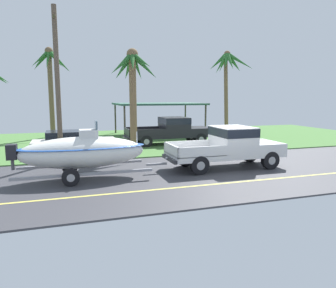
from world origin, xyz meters
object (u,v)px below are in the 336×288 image
Objects in this scene: palm_tree_far_left at (132,76)px; boat_on_trailer at (82,152)px; pickup_truck_towing at (232,145)px; palm_tree_near_right at (228,69)px; carport_awning at (158,104)px; palm_tree_mid at (50,70)px; utility_pole at (57,82)px; parked_sedan_near at (74,144)px; parked_pickup_background at (174,129)px.

boat_on_trailer is at bearing -121.51° from palm_tree_far_left.
palm_tree_near_right is (4.48, 8.89, 4.21)m from pickup_truck_towing.
carport_awning is at bearing 61.94° from boat_on_trailer.
utility_pole is at bearing -86.41° from palm_tree_mid.
palm_tree_mid reaches higher than palm_tree_near_right.
pickup_truck_towing is at bearing 0.00° from boat_on_trailer.
palm_tree_near_right reaches higher than carport_awning.
pickup_truck_towing is 0.93× the size of palm_tree_far_left.
boat_on_trailer reaches higher than parked_sedan_near.
palm_tree_far_left is at bearing 124.72° from pickup_truck_towing.
palm_tree_mid reaches higher than parked_pickup_background.
parked_sedan_near is 3.58m from utility_pole.
parked_pickup_background is (-0.22, 7.57, -0.01)m from pickup_truck_towing.
parked_pickup_background is 0.79× the size of utility_pole.
utility_pole is at bearing -130.64° from carport_awning.
palm_tree_mid is 0.93× the size of utility_pole.
palm_tree_mid is at bearing 96.00° from boat_on_trailer.
parked_pickup_background is 5.68m from carport_awning.
utility_pole reaches higher than parked_pickup_background.
palm_tree_far_left is at bearing 15.99° from utility_pole.
palm_tree_near_right is at bearing 22.53° from utility_pole.
palm_tree_mid reaches higher than palm_tree_far_left.
pickup_truck_towing is 0.83× the size of palm_tree_near_right.
utility_pole is (-3.96, -1.14, -0.42)m from palm_tree_far_left.
carport_awning is 12.04m from utility_pole.
carport_awning is at bearing -9.06° from palm_tree_mid.
utility_pole reaches higher than boat_on_trailer.
palm_tree_far_left is 4.14m from utility_pole.
pickup_truck_towing is 8.93m from utility_pole.
carport_awning reaches higher than parked_pickup_background.
palm_tree_far_left reaches higher than boat_on_trailer.
parked_pickup_background is at bearing 49.74° from boat_on_trailer.
parked_sedan_near is 10.68m from carport_awning.
pickup_truck_towing is 7.57m from parked_pickup_background.
pickup_truck_towing is at bearing -60.48° from palm_tree_mid.
boat_on_trailer is 0.88× the size of palm_tree_mid.
palm_tree_far_left is (-3.83, -7.94, 1.77)m from carport_awning.
palm_tree_near_right is 13.01m from utility_pole.
utility_pole reaches higher than parked_sedan_near.
utility_pole is (-11.96, -4.96, -1.32)m from palm_tree_near_right.
palm_tree_near_right is (4.17, -4.12, 2.68)m from carport_awning.
boat_on_trailer is at bearing -118.06° from carport_awning.
pickup_truck_towing is at bearing -37.82° from parked_sedan_near.
utility_pole is (-7.26, -3.63, 2.89)m from parked_pickup_background.
parked_pickup_background is at bearing 26.57° from utility_pole.
carport_awning is 8.97m from palm_tree_mid.
palm_tree_mid is at bearing 116.43° from palm_tree_far_left.
parked_sedan_near is (-6.80, 5.28, -0.37)m from pickup_truck_towing.
palm_tree_mid is at bearing 119.52° from pickup_truck_towing.
carport_awning is (0.31, 13.01, 1.53)m from pickup_truck_towing.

